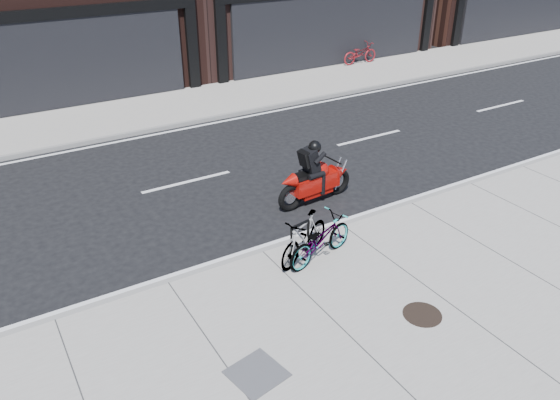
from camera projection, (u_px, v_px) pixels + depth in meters
ground at (220, 215)px, 12.52m from camera, size 120.00×120.00×0.00m
sidewalk_near at (355, 344)px, 8.71m from camera, size 60.00×6.00×0.13m
sidewalk_far at (121, 116)px, 18.36m from camera, size 60.00×3.50×0.13m
bike_rack at (300, 238)px, 10.49m from camera, size 0.49×0.14×0.82m
bicycle_front at (320, 239)px, 10.53m from camera, size 1.77×0.98×0.88m
bicycle_rear at (304, 237)px, 10.54m from camera, size 1.61×1.05×0.94m
motorcycle at (318, 176)px, 12.84m from camera, size 2.13×0.55×1.59m
bicycle_far at (360, 53)px, 24.10m from camera, size 1.74×0.61×0.91m
manhole_cover at (422, 314)px, 9.24m from camera, size 0.68×0.68×0.02m
utility_grate at (257, 373)px, 8.06m from camera, size 0.88×0.88×0.02m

